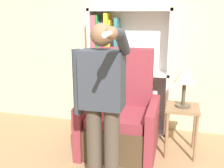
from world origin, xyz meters
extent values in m
cube|color=beige|center=(0.00, 2.03, 1.40)|extent=(8.00, 0.06, 2.80)
cube|color=white|center=(-0.50, 1.85, 0.88)|extent=(0.04, 0.28, 1.75)
cube|color=white|center=(0.60, 1.85, 0.88)|extent=(0.04, 0.28, 1.75)
cube|color=white|center=(0.05, 1.98, 0.88)|extent=(1.14, 0.01, 1.75)
cube|color=white|center=(0.05, 1.85, 0.02)|extent=(1.14, 0.28, 0.04)
cube|color=white|center=(0.05, 1.85, 0.88)|extent=(1.14, 0.28, 0.04)
cube|color=white|center=(0.05, 1.85, 1.73)|extent=(1.14, 0.28, 0.04)
cube|color=#5B99A8|center=(-0.45, 1.85, 0.32)|extent=(0.04, 0.24, 0.56)
cube|color=#5B99A8|center=(-0.41, 1.85, 0.29)|extent=(0.03, 0.19, 0.50)
cube|color=gold|center=(-0.37, 1.85, 0.33)|extent=(0.04, 0.20, 0.57)
cube|color=purple|center=(-0.33, 1.85, 0.44)|extent=(0.03, 0.16, 0.80)
cube|color=purple|center=(-0.28, 1.85, 0.41)|extent=(0.05, 0.22, 0.74)
cube|color=gold|center=(-0.24, 1.85, 0.40)|extent=(0.04, 0.22, 0.71)
cube|color=#1E47B2|center=(-0.18, 1.85, 0.43)|extent=(0.05, 0.16, 0.77)
cube|color=red|center=(-0.13, 1.85, 0.35)|extent=(0.04, 0.17, 0.63)
cube|color=#BC4C56|center=(-0.44, 1.85, 1.28)|extent=(0.06, 0.18, 0.76)
cube|color=#238438|center=(-0.40, 1.85, 1.28)|extent=(0.02, 0.19, 0.77)
cube|color=#337070|center=(-0.36, 1.85, 1.24)|extent=(0.03, 0.19, 0.68)
cube|color=black|center=(-0.32, 1.85, 1.24)|extent=(0.05, 0.17, 0.69)
cube|color=gold|center=(-0.26, 1.85, 1.29)|extent=(0.05, 0.23, 0.79)
cube|color=gold|center=(-0.22, 1.85, 1.25)|extent=(0.03, 0.22, 0.70)
cube|color=black|center=(-0.18, 1.85, 1.19)|extent=(0.04, 0.19, 0.59)
cube|color=#337070|center=(-0.13, 1.85, 1.26)|extent=(0.05, 0.21, 0.73)
cube|color=#4C3823|center=(0.06, 1.18, 0.20)|extent=(0.72, 0.73, 0.41)
cube|color=maroon|center=(0.06, 1.14, 0.47)|extent=(0.68, 0.61, 0.12)
cube|color=maroon|center=(0.06, 1.50, 0.73)|extent=(0.72, 0.16, 1.06)
cube|color=maroon|center=(-0.35, 1.18, 0.33)|extent=(0.10, 0.81, 0.66)
cube|color=maroon|center=(0.47, 1.18, 0.33)|extent=(0.10, 0.81, 0.66)
cylinder|color=#473D33|center=(-0.03, 0.48, 0.42)|extent=(0.15, 0.15, 0.84)
cylinder|color=#473D33|center=(0.15, 0.48, 0.42)|extent=(0.15, 0.15, 0.84)
cube|color=#333842|center=(0.06, 0.48, 1.10)|extent=(0.39, 0.24, 0.54)
sphere|color=brown|center=(0.06, 0.48, 1.50)|extent=(0.20, 0.20, 0.20)
cylinder|color=#333842|center=(-0.18, 0.48, 1.06)|extent=(0.09, 0.09, 0.62)
cylinder|color=#333842|center=(0.27, 0.36, 1.45)|extent=(0.09, 0.28, 0.23)
cylinder|color=#333842|center=(0.27, 0.12, 1.54)|extent=(0.08, 0.27, 0.10)
sphere|color=brown|center=(0.27, -0.01, 1.55)|extent=(0.09, 0.09, 0.09)
cylinder|color=white|center=(0.27, -0.11, 1.55)|extent=(0.04, 0.15, 0.04)
cube|color=#846647|center=(0.80, 1.32, 0.59)|extent=(0.39, 0.39, 0.04)
cylinder|color=#846647|center=(0.64, 1.16, 0.29)|extent=(0.04, 0.04, 0.58)
cylinder|color=#846647|center=(0.97, 1.16, 0.29)|extent=(0.04, 0.04, 0.58)
cylinder|color=#846647|center=(0.64, 1.49, 0.29)|extent=(0.04, 0.04, 0.58)
cylinder|color=#846647|center=(0.97, 1.49, 0.29)|extent=(0.04, 0.04, 0.58)
cylinder|color=#4C4233|center=(0.80, 1.32, 0.62)|extent=(0.18, 0.18, 0.02)
cylinder|color=#4C4233|center=(0.80, 1.32, 0.77)|extent=(0.04, 0.04, 0.27)
cone|color=beige|center=(0.80, 1.32, 1.01)|extent=(0.25, 0.25, 0.20)
camera|label=1|loc=(0.70, -1.73, 1.68)|focal=42.00mm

